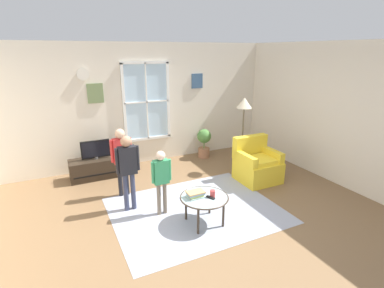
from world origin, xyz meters
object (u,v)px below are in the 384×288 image
(coffee_table, at_px, (204,198))
(potted_plant_by_window, at_px, (204,141))
(armchair, at_px, (257,165))
(person_red_shirt, at_px, (121,155))
(person_black_shirt, at_px, (128,165))
(person_green_shirt, at_px, (161,175))
(book_stack, at_px, (196,194))
(cup, at_px, (213,194))
(television, at_px, (95,149))
(tv_stand, at_px, (97,168))
(remote_near_books, at_px, (211,198))
(floor_lamp, at_px, (244,110))

(coffee_table, distance_m, potted_plant_by_window, 2.91)
(armchair, xyz_separation_m, person_red_shirt, (-2.57, 0.51, 0.46))
(person_black_shirt, bearing_deg, person_green_shirt, -39.85)
(book_stack, distance_m, cup, 0.25)
(television, relative_size, person_black_shirt, 0.44)
(armchair, xyz_separation_m, person_green_shirt, (-2.17, -0.40, 0.35))
(coffee_table, bearing_deg, tv_stand, 115.71)
(television, relative_size, cup, 5.26)
(armchair, relative_size, remote_near_books, 6.21)
(coffee_table, distance_m, floor_lamp, 2.49)
(floor_lamp, bearing_deg, coffee_table, -138.66)
(tv_stand, relative_size, person_red_shirt, 0.87)
(person_black_shirt, xyz_separation_m, potted_plant_by_window, (2.27, 1.68, -0.39))
(person_black_shirt, relative_size, floor_lamp, 0.80)
(book_stack, xyz_separation_m, person_red_shirt, (-0.76, 1.39, 0.29))
(armchair, xyz_separation_m, remote_near_books, (-1.63, -1.01, 0.13))
(coffee_table, bearing_deg, television, 115.74)
(coffee_table, xyz_separation_m, cup, (0.11, -0.05, 0.08))
(person_black_shirt, distance_m, floor_lamp, 2.78)
(remote_near_books, bearing_deg, television, 116.12)
(person_black_shirt, relative_size, person_green_shirt, 1.19)
(television, distance_m, cup, 2.83)
(person_black_shirt, bearing_deg, cup, -42.80)
(television, bearing_deg, remote_near_books, -63.88)
(potted_plant_by_window, distance_m, floor_lamp, 1.44)
(television, height_order, book_stack, television)
(tv_stand, bearing_deg, person_black_shirt, -80.03)
(coffee_table, height_order, person_red_shirt, person_red_shirt)
(coffee_table, height_order, remote_near_books, remote_near_books)
(tv_stand, xyz_separation_m, remote_near_books, (1.25, -2.55, 0.25))
(television, bearing_deg, person_green_shirt, -69.95)
(person_red_shirt, bearing_deg, tv_stand, 106.49)
(armchair, height_order, person_red_shirt, person_red_shirt)
(remote_near_books, xyz_separation_m, person_green_shirt, (-0.54, 0.61, 0.22))
(television, bearing_deg, armchair, -28.14)
(television, relative_size, book_stack, 2.14)
(tv_stand, distance_m, television, 0.41)
(book_stack, relative_size, person_green_shirt, 0.25)
(television, xyz_separation_m, potted_plant_by_window, (2.55, 0.10, -0.20))
(tv_stand, bearing_deg, floor_lamp, -17.76)
(armchair, bearing_deg, television, 151.86)
(coffee_table, bearing_deg, book_stack, 158.11)
(television, relative_size, potted_plant_by_window, 0.80)
(person_green_shirt, distance_m, floor_lamp, 2.52)
(person_green_shirt, bearing_deg, cup, -44.79)
(coffee_table, bearing_deg, person_black_shirt, 135.69)
(armchair, distance_m, remote_near_books, 1.92)
(floor_lamp, bearing_deg, television, 162.28)
(coffee_table, distance_m, person_green_shirt, 0.76)
(tv_stand, height_order, television, television)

